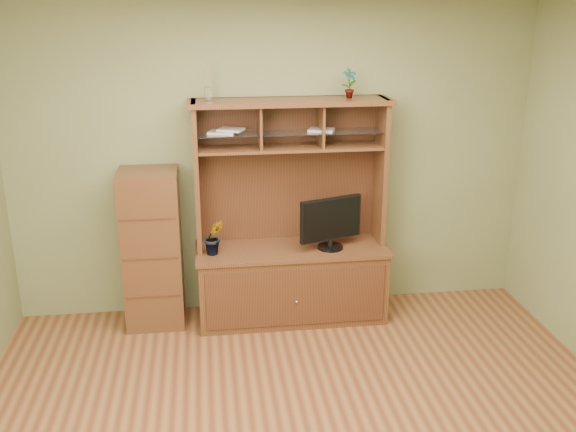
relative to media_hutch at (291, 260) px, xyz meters
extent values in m
cube|color=olive|center=(-0.12, 0.28, 0.83)|extent=(4.50, 0.02, 2.70)
cube|color=#462214|center=(0.00, -0.02, -0.21)|extent=(1.60, 0.55, 0.62)
cube|color=#3D1C10|center=(0.00, -0.30, -0.21)|extent=(1.50, 0.01, 0.50)
sphere|color=silver|center=(0.00, -0.32, -0.24)|extent=(0.02, 0.02, 0.02)
cube|color=#462214|center=(0.00, -0.02, 0.11)|extent=(1.64, 0.59, 0.03)
cube|color=#462214|center=(-0.78, 0.08, 0.75)|extent=(0.04, 0.35, 1.25)
cube|color=#462214|center=(0.78, 0.08, 0.75)|extent=(0.04, 0.35, 1.25)
cube|color=#3D1C10|center=(0.00, 0.24, 0.75)|extent=(1.52, 0.02, 1.25)
cube|color=#462214|center=(0.00, 0.08, 1.36)|extent=(1.66, 0.40, 0.04)
cube|color=#462214|center=(0.00, 0.08, 0.98)|extent=(1.52, 0.32, 0.02)
cube|color=#462214|center=(-0.25, 0.08, 1.16)|extent=(0.02, 0.31, 0.35)
cube|color=#462214|center=(0.25, 0.08, 1.16)|extent=(0.02, 0.31, 0.35)
cube|color=silver|center=(0.00, 0.07, 1.11)|extent=(1.50, 0.27, 0.01)
cylinder|color=black|center=(0.32, -0.08, 0.14)|extent=(0.22, 0.22, 0.02)
cylinder|color=black|center=(0.32, -0.08, 0.18)|extent=(0.04, 0.04, 0.07)
cube|color=black|center=(0.32, -0.08, 0.39)|extent=(0.55, 0.22, 0.37)
imported|color=#355D20|center=(-0.66, -0.08, 0.28)|extent=(0.19, 0.16, 0.30)
imported|color=#396423|center=(0.48, 0.08, 1.50)|extent=(0.14, 0.11, 0.24)
cylinder|color=silver|center=(-0.66, 0.08, 1.43)|extent=(0.06, 0.06, 0.11)
cylinder|color=olive|center=(-0.66, 0.08, 1.58)|extent=(0.04, 0.04, 0.20)
cube|color=#B1B2B7|center=(-0.56, 0.08, 1.12)|extent=(0.25, 0.22, 0.02)
cube|color=#B1B2B7|center=(-0.49, 0.08, 1.14)|extent=(0.24, 0.22, 0.02)
cube|color=#B1B2B7|center=(0.26, 0.08, 1.12)|extent=(0.25, 0.22, 0.02)
cube|color=#462214|center=(-1.18, 0.03, 0.15)|extent=(0.48, 0.44, 1.35)
cube|color=#3D1C10|center=(-1.18, -0.19, -0.18)|extent=(0.44, 0.01, 0.02)
cube|color=#3D1C10|center=(-1.18, -0.19, 0.15)|extent=(0.44, 0.01, 0.01)
cube|color=#3D1C10|center=(-1.18, -0.19, 0.49)|extent=(0.44, 0.01, 0.02)
camera|label=1|loc=(-0.71, -5.09, 2.14)|focal=40.00mm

